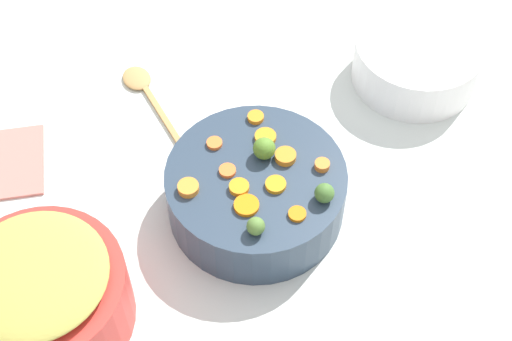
% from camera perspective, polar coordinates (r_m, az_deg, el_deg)
% --- Properties ---
extents(tabletop, '(2.40, 2.40, 0.02)m').
position_cam_1_polar(tabletop, '(1.29, -0.36, -2.83)').
color(tabletop, silver).
rests_on(tabletop, ground).
extents(serving_bowl_carrots, '(0.30, 0.30, 0.10)m').
position_cam_1_polar(serving_bowl_carrots, '(1.24, 0.00, -1.63)').
color(serving_bowl_carrots, '#2C3D4F').
rests_on(serving_bowl_carrots, tabletop).
extents(metal_pot, '(0.25, 0.25, 0.12)m').
position_cam_1_polar(metal_pot, '(1.17, -15.75, -9.43)').
color(metal_pot, red).
rests_on(metal_pot, tabletop).
extents(stuffing_mound, '(0.21, 0.21, 0.03)m').
position_cam_1_polar(stuffing_mound, '(1.10, -16.61, -7.61)').
color(stuffing_mound, '#ACA248').
rests_on(stuffing_mound, metal_pot).
extents(carrot_slice_0, '(0.03, 0.03, 0.01)m').
position_cam_1_polar(carrot_slice_0, '(1.20, -2.18, -0.01)').
color(carrot_slice_0, orange).
rests_on(carrot_slice_0, serving_bowl_carrots).
extents(carrot_slice_1, '(0.04, 0.04, 0.01)m').
position_cam_1_polar(carrot_slice_1, '(1.21, 2.25, 1.09)').
color(carrot_slice_1, orange).
rests_on(carrot_slice_1, serving_bowl_carrots).
extents(carrot_slice_2, '(0.04, 0.04, 0.01)m').
position_cam_1_polar(carrot_slice_2, '(1.15, 3.15, -3.32)').
color(carrot_slice_2, orange).
rests_on(carrot_slice_2, serving_bowl_carrots).
extents(carrot_slice_3, '(0.05, 0.05, 0.01)m').
position_cam_1_polar(carrot_slice_3, '(1.18, 1.51, -1.07)').
color(carrot_slice_3, orange).
rests_on(carrot_slice_3, serving_bowl_carrots).
extents(carrot_slice_4, '(0.04, 0.04, 0.01)m').
position_cam_1_polar(carrot_slice_4, '(1.27, -0.02, 4.08)').
color(carrot_slice_4, orange).
rests_on(carrot_slice_4, serving_bowl_carrots).
extents(carrot_slice_5, '(0.04, 0.04, 0.01)m').
position_cam_1_polar(carrot_slice_5, '(1.18, -5.17, -1.31)').
color(carrot_slice_5, orange).
rests_on(carrot_slice_5, serving_bowl_carrots).
extents(carrot_slice_6, '(0.03, 0.03, 0.01)m').
position_cam_1_polar(carrot_slice_6, '(1.24, -3.18, 2.09)').
color(carrot_slice_6, orange).
rests_on(carrot_slice_6, serving_bowl_carrots).
extents(carrot_slice_7, '(0.04, 0.04, 0.01)m').
position_cam_1_polar(carrot_slice_7, '(1.18, -1.29, -1.28)').
color(carrot_slice_7, orange).
rests_on(carrot_slice_7, serving_bowl_carrots).
extents(carrot_slice_8, '(0.03, 0.03, 0.01)m').
position_cam_1_polar(carrot_slice_8, '(1.21, 5.05, 0.42)').
color(carrot_slice_8, orange).
rests_on(carrot_slice_8, serving_bowl_carrots).
extents(carrot_slice_9, '(0.05, 0.05, 0.01)m').
position_cam_1_polar(carrot_slice_9, '(1.24, 0.72, 2.57)').
color(carrot_slice_9, orange).
rests_on(carrot_slice_9, serving_bowl_carrots).
extents(carrot_slice_10, '(0.05, 0.05, 0.01)m').
position_cam_1_polar(carrot_slice_10, '(1.16, -0.73, -2.67)').
color(carrot_slice_10, orange).
rests_on(carrot_slice_10, serving_bowl_carrots).
extents(brussels_sprout_0, '(0.03, 0.03, 0.03)m').
position_cam_1_polar(brussels_sprout_0, '(1.16, 5.23, -1.72)').
color(brussels_sprout_0, '#436D2E').
rests_on(brussels_sprout_0, serving_bowl_carrots).
extents(brussels_sprout_1, '(0.04, 0.04, 0.04)m').
position_cam_1_polar(brussels_sprout_1, '(1.21, 0.63, 1.69)').
color(brussels_sprout_1, '#538028').
rests_on(brussels_sprout_1, serving_bowl_carrots).
extents(brussels_sprout_2, '(0.03, 0.03, 0.03)m').
position_cam_1_polar(brussels_sprout_2, '(1.13, -0.02, -4.26)').
color(brussels_sprout_2, '#517834').
rests_on(brussels_sprout_2, serving_bowl_carrots).
extents(wooden_spoon, '(0.33, 0.11, 0.01)m').
position_cam_1_polar(wooden_spoon, '(1.44, -8.15, 5.49)').
color(wooden_spoon, tan).
rests_on(wooden_spoon, tabletop).
extents(casserole_dish, '(0.24, 0.24, 0.09)m').
position_cam_1_polar(casserole_dish, '(1.47, 12.08, 8.13)').
color(casserole_dish, white).
rests_on(casserole_dish, tabletop).
extents(dish_towel, '(0.20, 0.20, 0.01)m').
position_cam_1_polar(dish_towel, '(1.40, -18.52, 0.51)').
color(dish_towel, '#B57469').
rests_on(dish_towel, tabletop).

